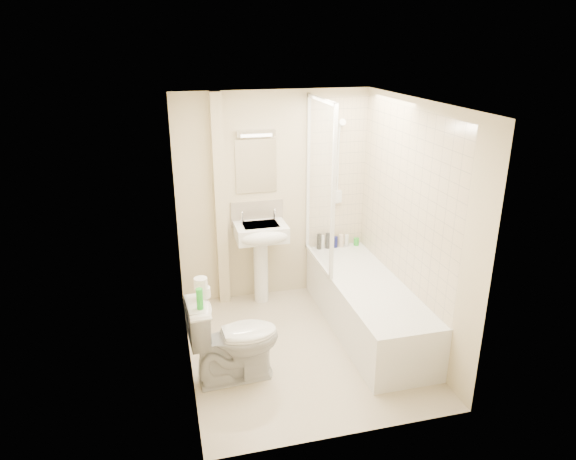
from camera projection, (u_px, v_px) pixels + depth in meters
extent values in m
plane|color=beige|center=(302.00, 347.00, 5.14)|extent=(2.50, 2.50, 0.00)
cube|color=beige|center=(274.00, 198.00, 5.85)|extent=(2.20, 0.02, 2.40)
cube|color=beige|center=(182.00, 247.00, 4.46)|extent=(0.02, 2.50, 2.40)
cube|color=beige|center=(413.00, 226.00, 4.97)|extent=(0.02, 2.50, 2.40)
cube|color=white|center=(305.00, 103.00, 4.30)|extent=(2.20, 2.50, 0.02)
cube|color=beige|center=(337.00, 175.00, 5.94)|extent=(0.70, 0.01, 1.75)
cube|color=beige|center=(405.00, 198.00, 5.06)|extent=(0.01, 2.10, 1.75)
cube|color=beige|center=(220.00, 203.00, 5.66)|extent=(0.12, 0.12, 2.40)
cube|color=beige|center=(257.00, 213.00, 5.86)|extent=(0.60, 0.02, 0.30)
cube|color=white|center=(256.00, 166.00, 5.66)|extent=(0.46, 0.01, 0.60)
cube|color=silver|center=(256.00, 133.00, 5.51)|extent=(0.42, 0.07, 0.07)
cube|color=white|center=(366.00, 305.00, 5.39)|extent=(0.70, 2.10, 0.55)
cube|color=white|center=(368.00, 286.00, 5.31)|extent=(0.56, 1.96, 0.05)
cube|color=white|center=(320.00, 184.00, 5.45)|extent=(0.01, 0.90, 1.80)
cube|color=white|center=(308.00, 175.00, 5.84)|extent=(0.04, 0.04, 1.80)
cube|color=white|center=(333.00, 196.00, 5.04)|extent=(0.04, 0.04, 1.80)
cube|color=white|center=(321.00, 100.00, 5.14)|extent=(0.04, 0.90, 0.04)
cube|color=white|center=(318.00, 260.00, 5.76)|extent=(0.04, 0.90, 0.03)
cylinder|color=white|center=(338.00, 165.00, 5.87)|extent=(0.02, 0.02, 0.90)
cylinder|color=white|center=(337.00, 202.00, 6.03)|extent=(0.05, 0.05, 0.02)
cylinder|color=white|center=(339.00, 125.00, 5.71)|extent=(0.05, 0.05, 0.02)
cylinder|color=white|center=(341.00, 123.00, 5.64)|extent=(0.08, 0.11, 0.11)
cube|color=white|center=(337.00, 196.00, 6.00)|extent=(0.10, 0.05, 0.14)
cylinder|color=white|center=(337.00, 161.00, 5.83)|extent=(0.01, 0.13, 0.84)
cylinder|color=white|center=(261.00, 271.00, 5.94)|extent=(0.16, 0.16, 0.77)
cube|color=white|center=(261.00, 232.00, 5.74)|extent=(0.57, 0.44, 0.18)
ellipsoid|color=white|center=(264.00, 237.00, 5.58)|extent=(0.57, 0.24, 0.18)
cube|color=silver|center=(261.00, 226.00, 5.72)|extent=(0.39, 0.28, 0.04)
cylinder|color=white|center=(242.00, 218.00, 5.75)|extent=(0.03, 0.03, 0.10)
cylinder|color=white|center=(275.00, 215.00, 5.83)|extent=(0.03, 0.03, 0.10)
sphere|color=white|center=(242.00, 213.00, 5.72)|extent=(0.04, 0.04, 0.04)
sphere|color=white|center=(275.00, 210.00, 5.81)|extent=(0.04, 0.04, 0.04)
cylinder|color=black|center=(319.00, 242.00, 6.09)|extent=(0.06, 0.06, 0.18)
cylinder|color=silver|center=(322.00, 242.00, 6.10)|extent=(0.05, 0.05, 0.16)
cylinder|color=black|center=(328.00, 241.00, 6.11)|extent=(0.06, 0.06, 0.19)
cylinder|color=navy|center=(336.00, 242.00, 6.14)|extent=(0.05, 0.05, 0.13)
cylinder|color=beige|center=(341.00, 241.00, 6.16)|extent=(0.06, 0.06, 0.15)
cylinder|color=silver|center=(347.00, 241.00, 6.17)|extent=(0.05, 0.05, 0.14)
cylinder|color=green|center=(356.00, 242.00, 6.21)|extent=(0.06, 0.06, 0.09)
imported|color=white|center=(234.00, 338.00, 4.55)|extent=(0.55, 0.85, 0.81)
cylinder|color=white|center=(204.00, 292.00, 4.41)|extent=(0.11, 0.11, 0.09)
cylinder|color=white|center=(201.00, 283.00, 4.36)|extent=(0.11, 0.11, 0.10)
cylinder|color=green|center=(200.00, 299.00, 4.20)|extent=(0.05, 0.05, 0.18)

